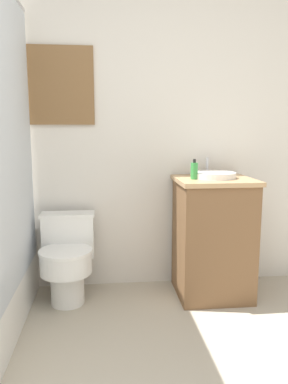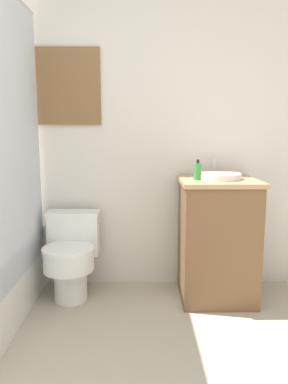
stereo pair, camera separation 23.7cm
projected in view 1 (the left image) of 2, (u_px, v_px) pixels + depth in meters
The scene contains 5 objects.
wall_back at pixel (96, 120), 2.73m from camera, with size 3.16×0.07×2.50m.
toilet at pixel (67, 257), 2.59m from camera, with size 0.38×0.48×0.60m.
vanity at pixel (213, 237), 2.67m from camera, with size 0.53×0.50×0.85m.
sink at pixel (214, 175), 2.62m from camera, with size 0.31×0.34×0.13m.
soap_bottle at pixel (194, 171), 2.54m from camera, with size 0.05×0.05×0.14m.
Camera 1 is at (0.04, -0.63, 1.19)m, focal length 35.00 mm.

